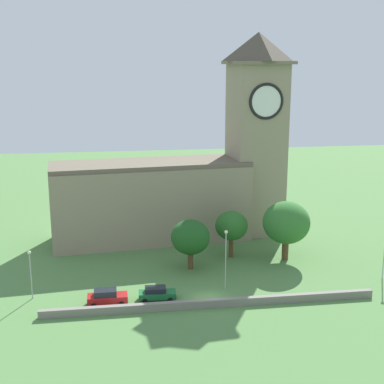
# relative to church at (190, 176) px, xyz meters

# --- Properties ---
(ground_plane) EXTENTS (200.00, 200.00, 0.00)m
(ground_plane) POSITION_rel_church_xyz_m (-1.18, -9.86, -10.25)
(ground_plane) COLOR #517F42
(church) EXTENTS (39.05, 13.19, 33.07)m
(church) POSITION_rel_church_xyz_m (0.00, 0.00, 0.00)
(church) COLOR gray
(church) RESTS_ON ground
(quay_barrier) EXTENTS (40.27, 0.70, 0.96)m
(quay_barrier) POSITION_rel_church_xyz_m (-1.18, -27.01, -9.77)
(quay_barrier) COLOR gray
(quay_barrier) RESTS_ON ground
(car_red) EXTENTS (4.80, 2.26, 1.92)m
(car_red) POSITION_rel_church_xyz_m (-13.54, -24.49, -9.28)
(car_red) COLOR red
(car_red) RESTS_ON ground
(car_green) EXTENTS (4.62, 2.29, 1.67)m
(car_green) POSITION_rel_church_xyz_m (-7.51, -24.05, -9.41)
(car_green) COLOR #1E6B38
(car_green) RESTS_ON ground
(streetlamp_west_end) EXTENTS (0.44, 0.44, 6.24)m
(streetlamp_west_end) POSITION_rel_church_xyz_m (-22.70, -21.44, -6.01)
(streetlamp_west_end) COLOR #9EA0A5
(streetlamp_west_end) RESTS_ON ground
(streetlamp_west_mid) EXTENTS (0.44, 0.44, 7.91)m
(streetlamp_west_mid) POSITION_rel_church_xyz_m (1.48, -22.07, -5.06)
(streetlamp_west_mid) COLOR #9EA0A5
(streetlamp_west_mid) RESTS_ON ground
(tree_riverside_west) EXTENTS (6.90, 6.90, 8.79)m
(tree_riverside_west) POSITION_rel_church_xyz_m (12.39, -12.89, -4.61)
(tree_riverside_west) COLOR brown
(tree_riverside_west) RESTS_ON ground
(tree_churchyard) EXTENTS (4.83, 4.83, 7.04)m
(tree_churchyard) POSITION_rel_church_xyz_m (4.74, -10.64, -5.44)
(tree_churchyard) COLOR brown
(tree_churchyard) RESTS_ON ground
(tree_riverside_east) EXTENTS (5.44, 5.44, 7.15)m
(tree_riverside_east) POSITION_rel_church_xyz_m (-1.97, -14.57, -5.58)
(tree_riverside_east) COLOR brown
(tree_riverside_east) RESTS_ON ground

